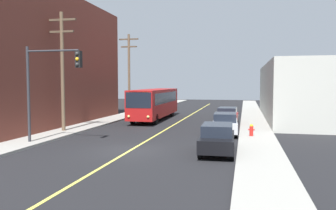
# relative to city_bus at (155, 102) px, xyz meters

# --- Properties ---
(ground_plane) EXTENTS (120.00, 120.00, 0.00)m
(ground_plane) POSITION_rel_city_bus_xyz_m (2.88, -16.14, -1.82)
(ground_plane) COLOR black
(sidewalk_left) EXTENTS (2.50, 90.00, 0.15)m
(sidewalk_left) POSITION_rel_city_bus_xyz_m (-4.37, -6.14, -1.74)
(sidewalk_left) COLOR gray
(sidewalk_left) RESTS_ON ground
(sidewalk_right) EXTENTS (2.50, 90.00, 0.15)m
(sidewalk_right) POSITION_rel_city_bus_xyz_m (10.13, -6.14, -1.74)
(sidewalk_right) COLOR gray
(sidewalk_right) RESTS_ON ground
(lane_stripe_center) EXTENTS (0.16, 60.00, 0.01)m
(lane_stripe_center) POSITION_rel_city_bus_xyz_m (2.88, -1.14, -1.81)
(lane_stripe_center) COLOR #D8CC4C
(lane_stripe_center) RESTS_ON ground
(building_left_brick) EXTENTS (10.00, 21.42, 11.67)m
(building_left_brick) POSITION_rel_city_bus_xyz_m (-10.61, -6.90, 4.02)
(building_left_brick) COLOR brown
(building_left_brick) RESTS_ON ground
(building_right_warehouse) EXTENTS (12.00, 24.02, 5.91)m
(building_right_warehouse) POSITION_rel_city_bus_xyz_m (17.38, 4.69, 1.14)
(building_right_warehouse) COLOR #B2B2A8
(building_right_warehouse) RESTS_ON ground
(city_bus) EXTENTS (2.73, 12.19, 3.20)m
(city_bus) POSITION_rel_city_bus_xyz_m (0.00, 0.00, 0.00)
(city_bus) COLOR maroon
(city_bus) RESTS_ON ground
(parked_car_black) EXTENTS (1.93, 4.45, 1.62)m
(parked_car_black) POSITION_rel_city_bus_xyz_m (7.81, -15.81, -0.98)
(parked_car_black) COLOR black
(parked_car_black) RESTS_ON ground
(parked_car_silver) EXTENTS (1.97, 4.47, 1.62)m
(parked_car_silver) POSITION_rel_city_bus_xyz_m (7.83, -8.86, -0.98)
(parked_car_silver) COLOR #B7B7BC
(parked_car_silver) RESTS_ON ground
(parked_car_red) EXTENTS (1.90, 4.44, 1.62)m
(parked_car_red) POSITION_rel_city_bus_xyz_m (7.70, -2.91, -0.98)
(parked_car_red) COLOR maroon
(parked_car_red) RESTS_ON ground
(utility_pole_near) EXTENTS (2.40, 0.28, 9.17)m
(utility_pole_near) POSITION_rel_city_bus_xyz_m (-4.58, -10.55, 3.40)
(utility_pole_near) COLOR brown
(utility_pole_near) RESTS_ON sidewalk_left
(utility_pole_mid) EXTENTS (2.40, 0.28, 9.59)m
(utility_pole_mid) POSITION_rel_city_bus_xyz_m (-4.51, 4.65, 3.62)
(utility_pole_mid) COLOR brown
(utility_pole_mid) RESTS_ON sidewalk_left
(traffic_signal_left_corner) EXTENTS (3.75, 0.48, 6.00)m
(traffic_signal_left_corner) POSITION_rel_city_bus_xyz_m (-2.53, -15.59, 2.49)
(traffic_signal_left_corner) COLOR #2D2D33
(traffic_signal_left_corner) RESTS_ON sidewalk_left
(fire_hydrant) EXTENTS (0.44, 0.26, 0.84)m
(fire_hydrant) POSITION_rel_city_bus_xyz_m (9.73, -10.11, -1.23)
(fire_hydrant) COLOR red
(fire_hydrant) RESTS_ON sidewalk_right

